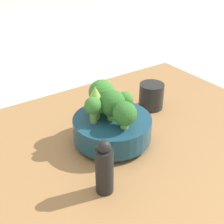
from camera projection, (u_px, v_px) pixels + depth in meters
ground_plane at (119, 161)px, 0.87m from camera, size 6.00×6.00×0.00m
table at (119, 154)px, 0.86m from camera, size 1.06×0.77×0.05m
bowl at (112, 128)px, 0.84m from camera, size 0.21×0.21×0.07m
broccoli_floret_center at (112, 104)px, 0.81m from camera, size 0.07×0.07×0.08m
romanesco_piece_near at (95, 98)px, 0.80m from camera, size 0.06×0.06×0.09m
broccoli_floret_left at (125, 101)px, 0.85m from camera, size 0.04×0.04×0.06m
broccoli_floret_right at (93, 107)px, 0.79m from camera, size 0.05×0.05×0.07m
broccoli_floret_front at (102, 93)px, 0.84m from camera, size 0.07×0.07×0.09m
broccoli_floret_back at (124, 114)px, 0.77m from camera, size 0.06×0.06×0.07m
cup at (151, 96)px, 1.01m from camera, size 0.08×0.08×0.08m
pepper_mill at (104, 168)px, 0.67m from camera, size 0.04×0.04×0.14m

